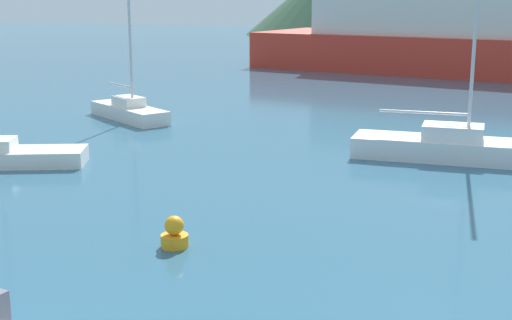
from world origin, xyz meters
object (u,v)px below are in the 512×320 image
object	(u,v)px
ferry_distant	(483,38)
buoy_marker	(174,234)
sailboat_outer	(129,110)
sailboat_middle	(452,146)

from	to	relation	value
ferry_distant	buoy_marker	distance (m)	41.31
sailboat_outer	ferry_distant	bearing A→B (deg)	93.62
sailboat_outer	buoy_marker	distance (m)	17.63
sailboat_middle	sailboat_outer	xyz separation A→B (m)	(-14.86, 3.55, -0.04)
ferry_distant	sailboat_outer	bearing A→B (deg)	-107.39
sailboat_outer	ferry_distant	world-z (taller)	ferry_distant
sailboat_outer	buoy_marker	size ratio (longest dim) A/B	9.89
sailboat_middle	ferry_distant	world-z (taller)	sailboat_middle
ferry_distant	buoy_marker	bearing A→B (deg)	-85.21
sailboat_outer	ferry_distant	size ratio (longest dim) A/B	0.21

